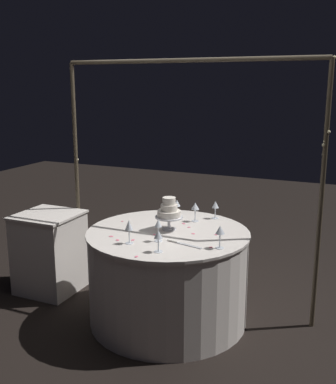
{
  "coord_description": "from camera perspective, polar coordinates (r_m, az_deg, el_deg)",
  "views": [
    {
      "loc": [
        1.4,
        -3.16,
        1.87
      ],
      "look_at": [
        0.0,
        0.0,
        1.06
      ],
      "focal_mm": 43.48,
      "sensor_mm": 36.0,
      "label": 1
    }
  ],
  "objects": [
    {
      "name": "ground_plane",
      "position": [
        3.93,
        0.0,
        -15.29
      ],
      "size": [
        12.0,
        12.0,
        0.0
      ],
      "primitive_type": "plane",
      "color": "black"
    },
    {
      "name": "decorative_arch",
      "position": [
        3.82,
        2.23,
        5.77
      ],
      "size": [
        2.24,
        0.06,
        2.07
      ],
      "color": "#473D2D",
      "rests_on": "ground"
    },
    {
      "name": "main_table",
      "position": [
        3.77,
        0.0,
        -10.28
      ],
      "size": [
        1.28,
        1.28,
        0.75
      ],
      "color": "silver",
      "rests_on": "ground"
    },
    {
      "name": "side_table",
      "position": [
        4.43,
        -14.29,
        -7.15
      ],
      "size": [
        0.53,
        0.53,
        0.73
      ],
      "color": "silver",
      "rests_on": "ground"
    },
    {
      "name": "tiered_cake",
      "position": [
        3.64,
        0.13,
        -2.37
      ],
      "size": [
        0.22,
        0.22,
        0.26
      ],
      "color": "silver",
      "rests_on": "main_table"
    },
    {
      "name": "wine_glass_0",
      "position": [
        3.87,
        3.36,
        -1.84
      ],
      "size": [
        0.07,
        0.07,
        0.16
      ],
      "color": "silver",
      "rests_on": "main_table"
    },
    {
      "name": "wine_glass_1",
      "position": [
        3.26,
        6.4,
        -4.79
      ],
      "size": [
        0.07,
        0.07,
        0.16
      ],
      "color": "silver",
      "rests_on": "main_table"
    },
    {
      "name": "wine_glass_2",
      "position": [
        3.17,
        -1.2,
        -5.37
      ],
      "size": [
        0.06,
        0.06,
        0.16
      ],
      "color": "silver",
      "rests_on": "main_table"
    },
    {
      "name": "wine_glass_3",
      "position": [
        3.97,
        5.83,
        -1.68
      ],
      "size": [
        0.06,
        0.06,
        0.15
      ],
      "color": "silver",
      "rests_on": "main_table"
    },
    {
      "name": "wine_glass_4",
      "position": [
        3.38,
        -1.2,
        -4.07
      ],
      "size": [
        0.06,
        0.06,
        0.17
      ],
      "color": "silver",
      "rests_on": "main_table"
    },
    {
      "name": "wine_glass_5",
      "position": [
        3.34,
        -4.8,
        -4.2
      ],
      "size": [
        0.06,
        0.06,
        0.18
      ],
      "color": "silver",
      "rests_on": "main_table"
    },
    {
      "name": "wine_glass_6",
      "position": [
        3.99,
        1.09,
        -1.49
      ],
      "size": [
        0.06,
        0.06,
        0.15
      ],
      "color": "silver",
      "rests_on": "main_table"
    },
    {
      "name": "cake_knife",
      "position": [
        3.36,
        1.76,
        -6.34
      ],
      "size": [
        0.29,
        0.09,
        0.01
      ],
      "color": "silver",
      "rests_on": "main_table"
    },
    {
      "name": "rose_petal_0",
      "position": [
        3.46,
        -6.22,
        -5.87
      ],
      "size": [
        0.04,
        0.04,
        0.0
      ],
      "primitive_type": "ellipsoid",
      "rotation": [
        0.0,
        0.0,
        2.41
      ],
      "color": "#EA6B84",
      "rests_on": "main_table"
    },
    {
      "name": "rose_petal_1",
      "position": [
        3.83,
        1.94,
        -3.89
      ],
      "size": [
        0.04,
        0.04,
        0.0
      ],
      "primitive_type": "ellipsoid",
      "rotation": [
        0.0,
        0.0,
        5.78
      ],
      "color": "#EA6B84",
      "rests_on": "main_table"
    },
    {
      "name": "rose_petal_2",
      "position": [
        3.13,
        -3.9,
        -7.9
      ],
      "size": [
        0.02,
        0.03,
        0.0
      ],
      "primitive_type": "ellipsoid",
      "rotation": [
        0.0,
        0.0,
        4.64
      ],
      "color": "#EA6B84",
      "rests_on": "main_table"
    },
    {
      "name": "rose_petal_3",
      "position": [
        3.31,
        5.26,
        -6.76
      ],
      "size": [
        0.03,
        0.03,
        0.0
      ],
      "primitive_type": "ellipsoid",
      "rotation": [
        0.0,
        0.0,
        0.67
      ],
      "color": "#EA6B84",
      "rests_on": "main_table"
    },
    {
      "name": "rose_petal_4",
      "position": [
        3.59,
        3.12,
        -5.13
      ],
      "size": [
        0.04,
        0.03,
        0.0
      ],
      "primitive_type": "ellipsoid",
      "rotation": [
        0.0,
        0.0,
        2.83
      ],
      "color": "#EA6B84",
      "rests_on": "main_table"
    },
    {
      "name": "rose_petal_5",
      "position": [
        3.45,
        -4.34,
        -5.89
      ],
      "size": [
        0.03,
        0.04,
        0.0
      ],
      "primitive_type": "ellipsoid",
      "rotation": [
        0.0,
        0.0,
        4.64
      ],
      "color": "#EA6B84",
      "rests_on": "main_table"
    },
    {
      "name": "rose_petal_6",
      "position": [
        3.55,
        -6.99,
        -5.41
      ],
      "size": [
        0.04,
        0.03,
        0.0
      ],
      "primitive_type": "ellipsoid",
      "rotation": [
        0.0,
        0.0,
        0.15
      ],
      "color": "#EA6B84",
      "rests_on": "main_table"
    },
    {
      "name": "rose_petal_7",
      "position": [
        3.74,
        2.58,
        -4.33
      ],
      "size": [
        0.04,
        0.03,
        0.0
      ],
      "primitive_type": "ellipsoid",
      "rotation": [
        0.0,
        0.0,
        3.67
      ],
      "color": "#EA6B84",
      "rests_on": "main_table"
    },
    {
      "name": "rose_petal_8",
      "position": [
        3.91,
        -5.63,
        -3.59
      ],
      "size": [
        0.03,
        0.02,
        0.0
      ],
      "primitive_type": "ellipsoid",
      "rotation": [
        0.0,
        0.0,
        2.94
      ],
      "color": "#EA6B84",
      "rests_on": "main_table"
    },
    {
      "name": "rose_petal_9",
      "position": [
        3.56,
        -1.65,
        -5.24
      ],
      "size": [
        0.04,
        0.03,
        0.0
      ],
      "primitive_type": "ellipsoid",
      "rotation": [
        0.0,
        0.0,
        2.71
      ],
      "color": "#EA6B84",
      "rests_on": "main_table"
    },
    {
      "name": "rose_petal_10",
      "position": [
        3.58,
        5.9,
        -5.22
      ],
      "size": [
        0.03,
        0.02,
        0.0
      ],
      "primitive_type": "ellipsoid",
      "rotation": [
        0.0,
        0.0,
        3.1
      ],
      "color": "#EA6B84",
      "rests_on": "main_table"
    }
  ]
}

